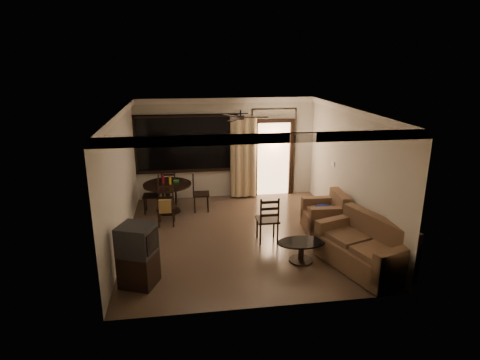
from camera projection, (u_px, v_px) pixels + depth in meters
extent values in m
plane|color=#7F6651|center=(241.00, 235.00, 9.01)|extent=(5.50, 5.50, 0.00)
plane|color=beige|center=(226.00, 148.00, 11.21)|extent=(5.00, 0.00, 5.00)
plane|color=beige|center=(267.00, 226.00, 6.00)|extent=(5.00, 0.00, 5.00)
plane|color=beige|center=(121.00, 181.00, 8.26)|extent=(0.00, 5.50, 5.50)
plane|color=beige|center=(351.00, 171.00, 8.95)|extent=(0.00, 5.50, 5.50)
plane|color=white|center=(241.00, 110.00, 8.20)|extent=(5.50, 5.50, 0.00)
cube|color=black|center=(186.00, 144.00, 10.98)|extent=(2.70, 0.04, 1.45)
cylinder|color=black|center=(189.00, 115.00, 10.67)|extent=(3.20, 0.03, 0.03)
cube|color=#FFC684|center=(273.00, 159.00, 11.46)|extent=(0.91, 0.03, 2.08)
cube|color=white|center=(333.00, 164.00, 9.97)|extent=(0.02, 0.18, 0.12)
cylinder|color=black|center=(241.00, 113.00, 8.22)|extent=(0.03, 0.03, 0.12)
cylinder|color=black|center=(241.00, 117.00, 8.24)|extent=(0.16, 0.16, 0.08)
cylinder|color=black|center=(167.00, 184.00, 10.19)|extent=(1.22, 1.22, 0.04)
cylinder|color=black|center=(168.00, 198.00, 10.30)|extent=(0.12, 0.12, 0.71)
cylinder|color=black|center=(169.00, 211.00, 10.41)|extent=(0.61, 0.61, 0.03)
cylinder|color=maroon|center=(163.00, 179.00, 10.19)|extent=(0.06, 0.06, 0.22)
cylinder|color=gold|center=(170.00, 181.00, 10.12)|extent=(0.06, 0.06, 0.18)
cube|color=#257C2F|center=(176.00, 181.00, 10.32)|extent=(0.14, 0.10, 0.05)
cube|color=black|center=(151.00, 196.00, 10.24)|extent=(0.43, 0.43, 0.04)
cube|color=black|center=(201.00, 194.00, 10.37)|extent=(0.43, 0.43, 0.04)
cube|color=black|center=(166.00, 207.00, 9.47)|extent=(0.43, 0.43, 0.04)
cube|color=#9F7544|center=(165.00, 206.00, 9.22)|extent=(0.28, 0.09, 0.32)
cube|color=black|center=(169.00, 188.00, 10.84)|extent=(0.43, 0.43, 0.04)
cube|color=black|center=(139.00, 269.00, 6.98)|extent=(0.73, 0.70, 0.59)
cube|color=black|center=(137.00, 240.00, 6.82)|extent=(0.73, 0.70, 0.53)
cube|color=black|center=(152.00, 242.00, 6.75)|extent=(0.18, 0.40, 0.36)
cube|color=#492E22|center=(362.00, 257.00, 7.53)|extent=(1.45, 1.97, 0.44)
cube|color=#492E22|center=(378.00, 235.00, 7.58)|extent=(0.77, 1.74, 0.72)
cube|color=#492E22|center=(396.00, 264.00, 6.80)|extent=(0.95, 0.49, 0.55)
cube|color=#492E22|center=(336.00, 231.00, 8.14)|extent=(0.95, 0.49, 0.55)
cube|color=#492E22|center=(361.00, 245.00, 7.43)|extent=(1.12, 1.68, 0.13)
cube|color=#492E22|center=(324.00, 221.00, 9.19)|extent=(0.93, 0.93, 0.42)
cube|color=#492E22|center=(339.00, 207.00, 9.12)|extent=(0.25, 0.90, 0.68)
cube|color=#492E22|center=(329.00, 219.00, 8.79)|extent=(0.90, 0.23, 0.52)
cube|color=#492E22|center=(320.00, 208.00, 9.46)|extent=(0.90, 0.23, 0.52)
cube|color=#492E22|center=(322.00, 212.00, 9.11)|extent=(0.66, 0.71, 0.13)
ellipsoid|color=navy|center=(323.00, 207.00, 9.08)|extent=(0.38, 0.31, 0.11)
ellipsoid|color=black|center=(302.00, 242.00, 7.76)|extent=(0.95, 0.57, 0.03)
cylinder|color=black|center=(301.00, 252.00, 7.82)|extent=(0.11, 0.11, 0.38)
cylinder|color=black|center=(301.00, 260.00, 7.87)|extent=(0.46, 0.46, 0.03)
cube|color=black|center=(267.00, 220.00, 8.60)|extent=(0.47, 0.47, 0.04)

